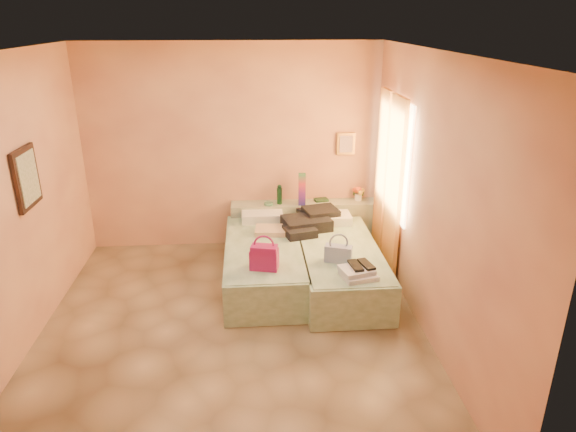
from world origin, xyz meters
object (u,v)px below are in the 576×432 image
magenta_handbag (264,257)px  blue_handbag (338,254)px  water_bottle (279,195)px  towel_stack (359,273)px  flower_vase (358,192)px  bed_left (264,263)px  headboard_ledge (304,224)px  bed_right (339,266)px  green_book (321,200)px

magenta_handbag → blue_handbag: size_ratio=1.01×
water_bottle → towel_stack: bearing=-69.4°
water_bottle → blue_handbag: 1.65m
flower_vase → towel_stack: (-0.40, -1.99, -0.22)m
water_bottle → magenta_handbag: bearing=-99.1°
bed_left → magenta_handbag: 0.74m
blue_handbag → bed_left: bearing=166.5°
bed_left → magenta_handbag: size_ratio=6.64×
flower_vase → water_bottle: bearing=-176.8°
headboard_ledge → towel_stack: (0.37, -1.95, 0.23)m
flower_vase → magenta_handbag: 2.21m
bed_left → bed_right: (0.90, -0.15, 0.00)m
headboard_ledge → bed_left: 1.21m
water_bottle → towel_stack: water_bottle is taller
bed_right → green_book: green_book is taller
water_bottle → flower_vase: 1.12m
magenta_handbag → flower_vase: bearing=63.9°
water_bottle → headboard_ledge: bearing=4.2°
headboard_ledge → bed_right: bearing=-76.0°
blue_handbag → water_bottle: bearing=129.0°
water_bottle → blue_handbag: size_ratio=0.87×
green_book → towel_stack: (0.13, -2.00, -0.12)m
water_bottle → flower_vase: (1.12, 0.06, -0.01)m
green_book → flower_vase: 0.53m
bed_left → bed_right: bearing=-9.7°
green_book → blue_handbag: bearing=-101.0°
water_bottle → towel_stack: (0.72, -1.93, -0.23)m
headboard_ledge → magenta_handbag: (-0.62, -1.68, 0.32)m
bed_right → blue_handbag: 0.51m
blue_handbag → towel_stack: bearing=-49.2°
headboard_ledge → blue_handbag: bearing=-82.1°
towel_stack → water_bottle: bearing=110.6°
towel_stack → bed_right: bearing=95.6°
bed_left → flower_vase: size_ratio=8.55×
magenta_handbag → towel_stack: 1.03m
water_bottle → blue_handbag: water_bottle is taller
bed_right → green_book: (-0.06, 1.25, 0.42)m
green_book → magenta_handbag: 1.93m
bed_left → bed_right: same height
green_book → towel_stack: 2.01m
headboard_ledge → bed_right: (0.30, -1.20, -0.08)m
bed_left → towel_stack: size_ratio=5.71×
bed_left → water_bottle: water_bottle is taller
water_bottle → green_book: bearing=7.1°
magenta_handbag → bed_left: bearing=101.3°
bed_left → blue_handbag: blue_handbag is taller
green_book → flower_vase: flower_vase is taller
green_book → magenta_handbag: magenta_handbag is taller
flower_vase → blue_handbag: (-0.55, -1.60, -0.17)m
magenta_handbag → blue_handbag: (0.83, 0.11, -0.05)m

